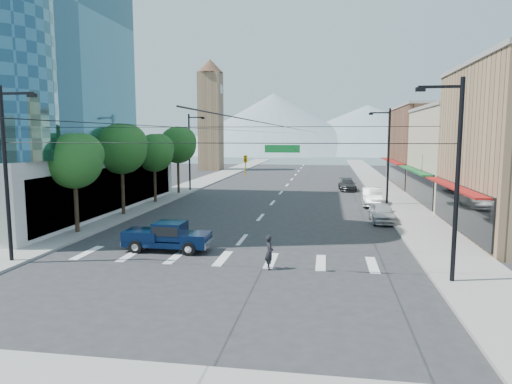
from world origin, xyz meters
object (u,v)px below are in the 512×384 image
pedestrian (269,252)px  parked_car_near (382,213)px  pickup_truck (167,236)px  parked_car_mid (372,197)px  parked_car_far (347,185)px

pedestrian → parked_car_near: (6.90, 13.41, -0.12)m
pickup_truck → parked_car_near: bearing=39.8°
pedestrian → parked_car_near: size_ratio=0.39×
pedestrian → parked_car_mid: pedestrian is taller
pedestrian → pickup_truck: bearing=48.7°
parked_car_far → pedestrian: bearing=-101.7°
pedestrian → parked_car_mid: (6.90, 21.76, -0.03)m
parked_car_mid → parked_car_far: size_ratio=1.07×
parked_car_near → parked_car_far: size_ratio=0.92×
pedestrian → parked_car_far: size_ratio=0.36×
pedestrian → parked_car_far: 33.83m
pedestrian → parked_car_near: bearing=-45.4°
parked_car_far → parked_car_mid: bearing=-84.3°
parked_car_near → parked_car_mid: 8.35m
parked_car_near → parked_car_mid: size_ratio=0.86×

